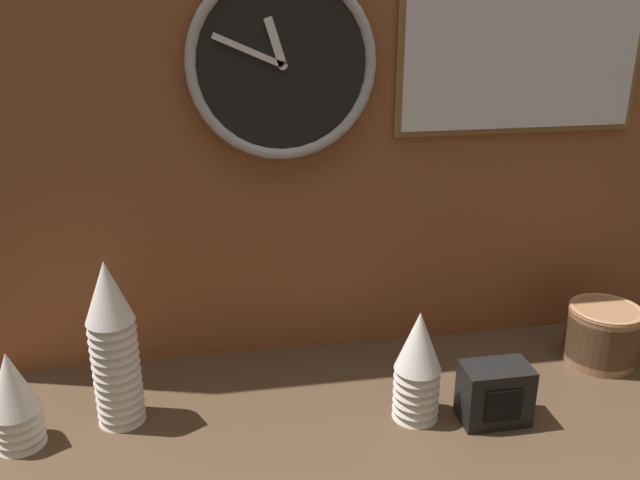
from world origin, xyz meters
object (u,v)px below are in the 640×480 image
(bowl_stack_far_right, at_px, (602,333))
(napkin_dispenser, at_px, (495,393))
(cup_stack_left, at_px, (113,344))
(wall_clock, at_px, (282,64))
(cup_stack_far_left, at_px, (14,399))
(cup_stack_center_right, at_px, (418,366))

(bowl_stack_far_right, distance_m, napkin_dispenser, 0.33)
(cup_stack_left, height_order, wall_clock, wall_clock)
(wall_clock, height_order, napkin_dispenser, wall_clock)
(cup_stack_left, distance_m, cup_stack_far_left, 0.18)
(cup_stack_center_right, relative_size, napkin_dispenser, 1.74)
(napkin_dispenser, bearing_deg, cup_stack_center_right, 165.81)
(cup_stack_left, bearing_deg, napkin_dispenser, -9.88)
(cup_stack_left, distance_m, bowl_stack_far_right, 0.94)
(napkin_dispenser, bearing_deg, cup_stack_left, 170.12)
(bowl_stack_far_right, bearing_deg, napkin_dispenser, -152.90)
(cup_stack_left, bearing_deg, bowl_stack_far_right, 2.30)
(cup_stack_far_left, height_order, napkin_dispenser, cup_stack_far_left)
(bowl_stack_far_right, xyz_separation_m, napkin_dispenser, (-0.29, -0.15, -0.01))
(cup_stack_far_left, height_order, bowl_stack_far_right, cup_stack_far_left)
(cup_stack_left, distance_m, wall_clock, 0.56)
(cup_stack_far_left, relative_size, napkin_dispenser, 1.47)
(bowl_stack_far_right, bearing_deg, cup_stack_left, -177.70)
(cup_stack_center_right, distance_m, bowl_stack_far_right, 0.44)
(cup_stack_center_right, distance_m, napkin_dispenser, 0.14)
(napkin_dispenser, bearing_deg, wall_clock, 138.09)
(bowl_stack_far_right, bearing_deg, cup_stack_center_right, -164.67)
(cup_stack_center_right, relative_size, bowl_stack_far_right, 1.45)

